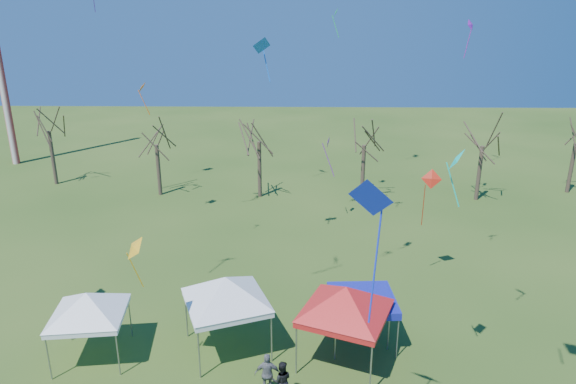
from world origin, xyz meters
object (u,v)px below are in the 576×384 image
Objects in this scene: tree_3 at (365,125)px; tree_4 at (485,126)px; tree_2 at (259,121)px; tent_white_west at (86,297)px; tent_red at (346,292)px; person_grey at (268,374)px; tree_1 at (155,126)px; person_dark at (282,380)px; tree_0 at (46,112)px; tent_white_mid at (225,282)px; tent_blue at (362,300)px.

tree_4 is (9.32, -0.04, -0.02)m from tree_3.
tent_white_west is at bearing -104.71° from tree_2.
person_grey is (-3.14, -2.05, -2.48)m from tent_red.
tree_1 is 25.83m from tent_red.
tent_white_west is at bearing -123.57° from tree_3.
tree_2 is 24.65m from person_dark.
tent_red is at bearing -120.58° from tree_4.
tent_white_mid is at bearing -51.95° from tree_0.
tree_2 reaches higher than tree_4.
tree_4 reaches higher than person_grey.
tree_1 is 16.81m from tree_3.
tree_1 reaches higher than tent_white_mid.
tree_2 is at bearing 178.78° from tree_4.
tent_blue is at bearing 7.19° from tent_white_mid.
tree_0 is 33.97m from tent_blue.
tree_1 is 4.27× the size of person_grey.
tree_0 is at bearing -53.51° from person_dark.
tree_2 is at bearing -85.35° from person_dark.
tree_0 is 10.47m from tree_1.
person_grey is (20.56, -26.59, -5.60)m from tree_0.
person_dark is (0.55, -0.30, -0.06)m from person_grey.
person_grey is (-4.03, -3.58, -1.19)m from tent_blue.
person_grey is at bearing -138.39° from tent_blue.
tent_white_mid is 4.22m from person_grey.
tree_0 is 1.03× the size of tree_2.
person_dark is (11.03, -24.16, -4.97)m from tree_1.
tent_blue is at bearing -54.41° from tree_1.
tree_4 is 27.07m from tent_white_mid.
person_grey is 0.63m from person_dark.
tent_white_west is at bearing -17.80° from person_dark.
tent_white_west is 8.26m from person_grey.
tree_2 is 21.34m from tent_blue.
tree_3 is 9.32m from tree_4.
tree_0 is at bearing 133.99° from tent_red.
tree_0 is at bearing 136.90° from tent_blue.
tent_blue is at bearing 7.20° from tent_white_west.
tree_2 is at bearing 177.73° from tree_3.
tent_blue is at bearing 59.64° from tent_red.
tree_2 is at bearing 106.99° from tent_blue.
tree_0 reaches higher than tent_white_mid.
tent_blue is at bearing -43.10° from tree_0.
tree_2 reaches higher than tent_red.
tent_red reaches higher than tent_white_mid.
tree_0 is at bearing 164.82° from tree_1.
tree_1 reaches higher than tent_blue.
tent_white_west is (12.84, -24.50, -3.54)m from tree_0.
tent_white_mid is 2.47× the size of person_grey.
tree_3 is 24.81m from person_dark.
tent_blue reaches higher than person_grey.
person_dark is (-5.77, -23.55, -5.26)m from tree_3.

